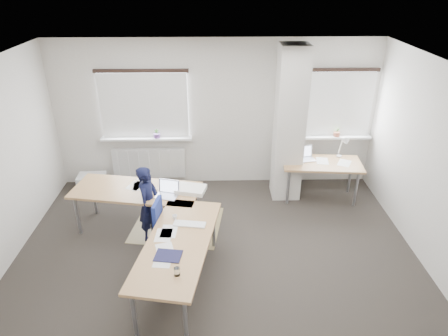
{
  "coord_description": "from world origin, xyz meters",
  "views": [
    {
      "loc": [
        0.01,
        -4.6,
        3.88
      ],
      "look_at": [
        0.13,
        0.9,
        1.09
      ],
      "focal_mm": 32.0,
      "sensor_mm": 36.0,
      "label": 1
    }
  ],
  "objects_px": {
    "desk_main": "(158,215)",
    "task_chair": "(172,242)",
    "person": "(149,204)",
    "desk_side": "(322,164)"
  },
  "relations": [
    {
      "from": "desk_main",
      "to": "task_chair",
      "type": "relative_size",
      "value": 3.1
    },
    {
      "from": "desk_main",
      "to": "person",
      "type": "height_order",
      "value": "person"
    },
    {
      "from": "desk_main",
      "to": "desk_side",
      "type": "distance_m",
      "value": 3.18
    },
    {
      "from": "person",
      "to": "task_chair",
      "type": "bearing_deg",
      "value": -129.07
    },
    {
      "from": "task_chair",
      "to": "person",
      "type": "xyz_separation_m",
      "value": [
        -0.38,
        0.51,
        0.35
      ]
    },
    {
      "from": "desk_side",
      "to": "person",
      "type": "xyz_separation_m",
      "value": [
        -2.96,
        -1.17,
        -0.06
      ]
    },
    {
      "from": "desk_main",
      "to": "person",
      "type": "bearing_deg",
      "value": 125.79
    },
    {
      "from": "desk_main",
      "to": "desk_side",
      "type": "height_order",
      "value": "desk_side"
    },
    {
      "from": "desk_side",
      "to": "task_chair",
      "type": "distance_m",
      "value": 3.1
    },
    {
      "from": "desk_side",
      "to": "task_chair",
      "type": "xyz_separation_m",
      "value": [
        -2.58,
        -1.68,
        -0.42
      ]
    }
  ]
}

